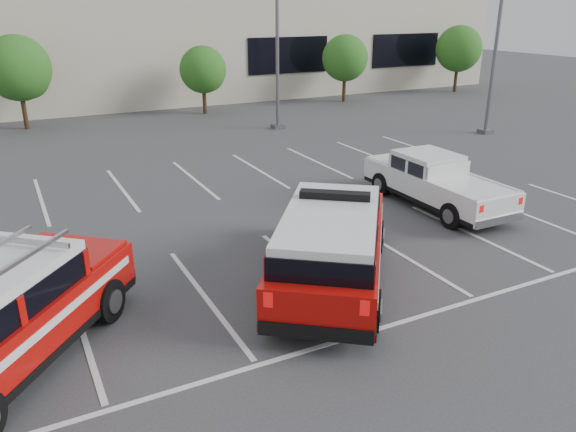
{
  "coord_description": "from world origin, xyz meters",
  "views": [
    {
      "loc": [
        -6.17,
        -10.82,
        6.21
      ],
      "look_at": [
        0.09,
        1.36,
        1.05
      ],
      "focal_mm": 35.0,
      "sensor_mm": 36.0,
      "label": 1
    }
  ],
  "objects_px": {
    "convention_building": "(88,28)",
    "tree_mid_right": "(204,71)",
    "tree_right": "(346,60)",
    "light_pole_right": "(498,28)",
    "white_pickup": "(435,186)",
    "fire_chief_suv": "(331,250)",
    "light_pole_mid": "(277,27)",
    "tree_mid_left": "(20,70)",
    "tree_far_right": "(459,50)"
  },
  "relations": [
    {
      "from": "convention_building",
      "to": "tree_mid_right",
      "type": "relative_size",
      "value": 15.04
    },
    {
      "from": "tree_right",
      "to": "light_pole_right",
      "type": "xyz_separation_m",
      "value": [
        0.91,
        -12.05,
        2.41
      ]
    },
    {
      "from": "white_pickup",
      "to": "fire_chief_suv",
      "type": "bearing_deg",
      "value": -150.97
    },
    {
      "from": "convention_building",
      "to": "light_pole_mid",
      "type": "bearing_deg",
      "value": -66.74
    },
    {
      "from": "tree_mid_right",
      "to": "fire_chief_suv",
      "type": "bearing_deg",
      "value": -102.23
    },
    {
      "from": "tree_mid_left",
      "to": "light_pole_mid",
      "type": "relative_size",
      "value": 0.47
    },
    {
      "from": "tree_mid_right",
      "to": "fire_chief_suv",
      "type": "relative_size",
      "value": 0.64
    },
    {
      "from": "fire_chief_suv",
      "to": "white_pickup",
      "type": "relative_size",
      "value": 1.13
    },
    {
      "from": "tree_mid_right",
      "to": "tree_right",
      "type": "xyz_separation_m",
      "value": [
        10.0,
        0.0,
        0.27
      ]
    },
    {
      "from": "tree_far_right",
      "to": "light_pole_mid",
      "type": "bearing_deg",
      "value": -161.52
    },
    {
      "from": "tree_mid_right",
      "to": "tree_far_right",
      "type": "xyz_separation_m",
      "value": [
        20.0,
        0.0,
        0.54
      ]
    },
    {
      "from": "tree_right",
      "to": "fire_chief_suv",
      "type": "height_order",
      "value": "tree_right"
    },
    {
      "from": "tree_mid_right",
      "to": "light_pole_right",
      "type": "relative_size",
      "value": 0.39
    },
    {
      "from": "white_pickup",
      "to": "light_pole_mid",
      "type": "bearing_deg",
      "value": 86.46
    },
    {
      "from": "tree_right",
      "to": "light_pole_right",
      "type": "height_order",
      "value": "light_pole_right"
    },
    {
      "from": "convention_building",
      "to": "light_pole_mid",
      "type": "relative_size",
      "value": 5.86
    },
    {
      "from": "fire_chief_suv",
      "to": "tree_mid_right",
      "type": "bearing_deg",
      "value": 114.77
    },
    {
      "from": "convention_building",
      "to": "tree_far_right",
      "type": "relative_size",
      "value": 12.38
    },
    {
      "from": "tree_far_right",
      "to": "light_pole_right",
      "type": "bearing_deg",
      "value": -127.04
    },
    {
      "from": "convention_building",
      "to": "fire_chief_suv",
      "type": "relative_size",
      "value": 9.67
    },
    {
      "from": "tree_far_right",
      "to": "white_pickup",
      "type": "bearing_deg",
      "value": -134.25
    },
    {
      "from": "tree_mid_right",
      "to": "convention_building",
      "type": "bearing_deg",
      "value": 116.57
    },
    {
      "from": "light_pole_mid",
      "to": "white_pickup",
      "type": "xyz_separation_m",
      "value": [
        -0.93,
        -13.48,
        -4.52
      ]
    },
    {
      "from": "tree_far_right",
      "to": "light_pole_right",
      "type": "distance_m",
      "value": 15.24
    },
    {
      "from": "tree_mid_left",
      "to": "tree_right",
      "type": "relative_size",
      "value": 1.1
    },
    {
      "from": "light_pole_right",
      "to": "fire_chief_suv",
      "type": "bearing_deg",
      "value": -145.94
    },
    {
      "from": "white_pickup",
      "to": "convention_building",
      "type": "bearing_deg",
      "value": 101.75
    },
    {
      "from": "tree_mid_right",
      "to": "tree_far_right",
      "type": "distance_m",
      "value": 20.01
    },
    {
      "from": "fire_chief_suv",
      "to": "white_pickup",
      "type": "xyz_separation_m",
      "value": [
        5.92,
        3.23,
        -0.21
      ]
    },
    {
      "from": "convention_building",
      "to": "fire_chief_suv",
      "type": "bearing_deg",
      "value": -90.04
    },
    {
      "from": "tree_far_right",
      "to": "white_pickup",
      "type": "relative_size",
      "value": 0.88
    },
    {
      "from": "convention_building",
      "to": "light_pole_mid",
      "type": "distance_m",
      "value": 17.27
    },
    {
      "from": "tree_right",
      "to": "fire_chief_suv",
      "type": "bearing_deg",
      "value": -123.27
    },
    {
      "from": "convention_building",
      "to": "tree_right",
      "type": "distance_m",
      "value": 17.96
    },
    {
      "from": "tree_far_right",
      "to": "fire_chief_suv",
      "type": "bearing_deg",
      "value": -137.61
    },
    {
      "from": "tree_mid_left",
      "to": "tree_right",
      "type": "xyz_separation_m",
      "value": [
        20.0,
        -0.0,
        -0.27
      ]
    },
    {
      "from": "tree_right",
      "to": "tree_far_right",
      "type": "height_order",
      "value": "tree_far_right"
    },
    {
      "from": "tree_far_right",
      "to": "fire_chief_suv",
      "type": "distance_m",
      "value": 33.82
    },
    {
      "from": "fire_chief_suv",
      "to": "light_pole_mid",
      "type": "bearing_deg",
      "value": 104.74
    },
    {
      "from": "tree_right",
      "to": "light_pole_mid",
      "type": "relative_size",
      "value": 0.43
    },
    {
      "from": "light_pole_right",
      "to": "fire_chief_suv",
      "type": "height_order",
      "value": "light_pole_right"
    },
    {
      "from": "tree_mid_left",
      "to": "light_pole_right",
      "type": "height_order",
      "value": "light_pole_right"
    },
    {
      "from": "tree_right",
      "to": "fire_chief_suv",
      "type": "distance_m",
      "value": 27.28
    },
    {
      "from": "tree_far_right",
      "to": "light_pole_mid",
      "type": "xyz_separation_m",
      "value": [
        -18.09,
        -6.05,
        2.14
      ]
    },
    {
      "from": "convention_building",
      "to": "tree_mid_right",
      "type": "height_order",
      "value": "convention_building"
    },
    {
      "from": "light_pole_right",
      "to": "white_pickup",
      "type": "distance_m",
      "value": 13.22
    },
    {
      "from": "convention_building",
      "to": "light_pole_mid",
      "type": "xyz_separation_m",
      "value": [
        6.82,
        -15.86,
        0.47
      ]
    },
    {
      "from": "tree_mid_left",
      "to": "white_pickup",
      "type": "bearing_deg",
      "value": -60.64
    },
    {
      "from": "tree_mid_left",
      "to": "light_pole_right",
      "type": "xyz_separation_m",
      "value": [
        20.91,
        -12.05,
        2.14
      ]
    },
    {
      "from": "convention_building",
      "to": "light_pole_right",
      "type": "relative_size",
      "value": 5.86
    }
  ]
}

